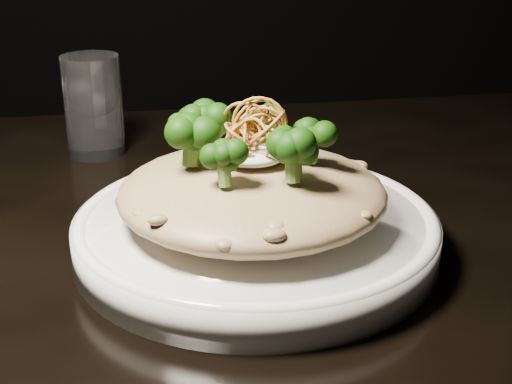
% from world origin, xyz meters
% --- Properties ---
extents(table, '(1.10, 0.80, 0.75)m').
position_xyz_m(table, '(0.00, 0.00, 0.67)').
color(table, black).
rests_on(table, ground).
extents(plate, '(0.31, 0.31, 0.03)m').
position_xyz_m(plate, '(0.05, -0.06, 0.77)').
color(plate, white).
rests_on(plate, table).
extents(risotto, '(0.23, 0.23, 0.05)m').
position_xyz_m(risotto, '(0.04, -0.07, 0.81)').
color(risotto, brown).
rests_on(risotto, plate).
extents(broccoli, '(0.13, 0.13, 0.05)m').
position_xyz_m(broccoli, '(0.05, -0.06, 0.86)').
color(broccoli, black).
rests_on(broccoli, risotto).
extents(cheese, '(0.06, 0.06, 0.02)m').
position_xyz_m(cheese, '(0.05, -0.06, 0.84)').
color(cheese, white).
rests_on(cheese, risotto).
extents(shallots, '(0.06, 0.06, 0.04)m').
position_xyz_m(shallots, '(0.05, -0.06, 0.87)').
color(shallots, brown).
rests_on(shallots, cheese).
extents(drinking_glass, '(0.07, 0.07, 0.12)m').
position_xyz_m(drinking_glass, '(-0.09, 0.22, 0.81)').
color(drinking_glass, silver).
rests_on(drinking_glass, table).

